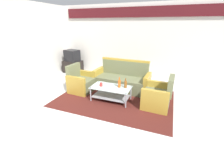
% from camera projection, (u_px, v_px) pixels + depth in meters
% --- Properties ---
extents(ground_plane, '(14.00, 14.00, 0.00)m').
position_uv_depth(ground_plane, '(102.00, 112.00, 3.82)').
color(ground_plane, white).
extents(wall_back, '(6.52, 0.19, 2.80)m').
position_uv_depth(wall_back, '(134.00, 40.00, 6.00)').
color(wall_back, silver).
rests_on(wall_back, ground).
extents(rug, '(3.22, 2.26, 0.01)m').
position_uv_depth(rug, '(115.00, 98.00, 4.50)').
color(rug, '#511E19').
rests_on(rug, ground).
extents(couch, '(1.83, 0.82, 0.96)m').
position_uv_depth(couch, '(122.00, 80.00, 5.05)').
color(couch, '#6B704C').
rests_on(couch, rug).
extents(armchair_left, '(0.74, 0.80, 0.85)m').
position_uv_depth(armchair_left, '(81.00, 83.00, 4.92)').
color(armchair_left, '#6B704C').
rests_on(armchair_left, rug).
extents(armchair_right, '(0.73, 0.79, 0.85)m').
position_uv_depth(armchair_right, '(158.00, 97.00, 3.98)').
color(armchair_right, '#6B704C').
rests_on(armchair_right, rug).
extents(coffee_table, '(1.10, 0.60, 0.40)m').
position_uv_depth(coffee_table, '(111.00, 92.00, 4.31)').
color(coffee_table, silver).
rests_on(coffee_table, rug).
extents(bottle_brown, '(0.07, 0.07, 0.27)m').
position_uv_depth(bottle_brown, '(126.00, 84.00, 4.19)').
color(bottle_brown, brown).
rests_on(bottle_brown, coffee_table).
extents(bottle_orange, '(0.08, 0.08, 0.29)m').
position_uv_depth(bottle_orange, '(119.00, 83.00, 4.22)').
color(bottle_orange, '#D85919').
rests_on(bottle_orange, coffee_table).
extents(cup, '(0.08, 0.08, 0.10)m').
position_uv_depth(cup, '(101.00, 85.00, 4.30)').
color(cup, red).
rests_on(cup, coffee_table).
extents(tv_stand, '(0.80, 0.50, 0.52)m').
position_uv_depth(tv_stand, '(73.00, 67.00, 6.86)').
color(tv_stand, black).
rests_on(tv_stand, ground).
extents(television, '(0.68, 0.56, 0.48)m').
position_uv_depth(television, '(72.00, 55.00, 6.69)').
color(television, black).
rests_on(television, tv_stand).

